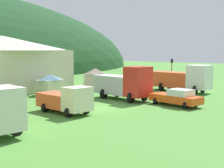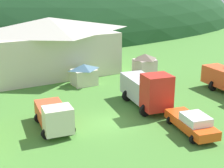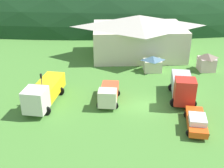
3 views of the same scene
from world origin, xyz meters
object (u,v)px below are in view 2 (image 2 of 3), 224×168
Objects in this scene: depot_building at (50,45)px; play_shed_cream at (84,74)px; light_truck_cream at (54,116)px; play_shed_pink at (145,64)px; service_pickup_orange at (192,123)px; traffic_cone_near_pickup at (53,111)px; crane_truck_red at (147,89)px.

depot_building is 7.85m from play_shed_cream.
depot_building reaches higher than light_truck_cream.
service_pickup_orange is at bearing -112.65° from play_shed_pink.
service_pickup_orange is 12.48m from traffic_cone_near_pickup.
traffic_cone_near_pickup is (-8.04, 3.40, -1.79)m from crane_truck_red.
light_truck_cream is 1.01× the size of service_pickup_orange.
light_truck_cream is at bearing -77.89° from crane_truck_red.
play_shed_pink is at bearing -36.72° from depot_building.
play_shed_cream is 9.67m from crane_truck_red.
play_shed_cream is at bearing -157.32° from crane_truck_red.
traffic_cone_near_pickup is at bearing -108.73° from depot_building.
light_truck_cream is (-7.14, -9.77, -0.09)m from play_shed_cream.
depot_building is 5.83× the size of play_shed_cream.
play_shed_pink reaches higher than traffic_cone_near_pickup.
depot_building reaches higher than traffic_cone_near_pickup.
light_truck_cream is at bearing -108.10° from traffic_cone_near_pickup.
depot_building is at bearing 100.72° from play_shed_cream.
play_shed_cream is at bearing 151.26° from light_truck_cream.
depot_building is 23.39m from service_pickup_orange.
play_shed_cream is 8.51m from play_shed_pink.
play_shed_cream is (1.39, -7.33, -2.44)m from depot_building.
crane_truck_red is (2.12, -9.42, 0.51)m from play_shed_cream.
depot_building is at bearing -158.19° from crane_truck_red.
depot_building is 5.99× the size of play_shed_pink.
crane_truck_red is 1.29× the size of service_pickup_orange.
traffic_cone_near_pickup is at bearing -128.70° from service_pickup_orange.
traffic_cone_near_pickup is at bearing -134.47° from play_shed_cream.
play_shed_pink is 18.41m from light_truck_cream.
service_pickup_orange is 8.97× the size of traffic_cone_near_pickup.
crane_truck_red is at bearing -169.29° from service_pickup_orange.
service_pickup_orange is (2.00, -15.64, -0.45)m from play_shed_cream.
depot_building reaches higher than play_shed_cream.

